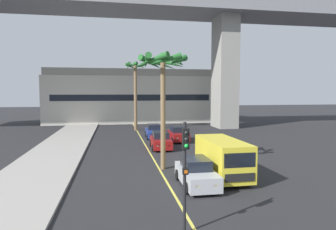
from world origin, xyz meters
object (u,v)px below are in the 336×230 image
(palm_tree_mid_median, at_px, (163,72))
(delivery_van, at_px, (222,157))
(traffic_light_median_near, at_px, (185,162))
(car_queue_third, at_px, (196,173))
(palm_tree_near_median, at_px, (135,79))
(car_queue_second, at_px, (154,132))
(car_queue_front, at_px, (161,141))
(car_queue_fourth, at_px, (178,134))

(palm_tree_mid_median, bearing_deg, delivery_van, -39.33)
(traffic_light_median_near, height_order, palm_tree_mid_median, palm_tree_mid_median)
(car_queue_third, height_order, palm_tree_near_median, palm_tree_near_median)
(car_queue_second, height_order, palm_tree_mid_median, palm_tree_mid_median)
(delivery_van, distance_m, traffic_light_median_near, 8.03)
(delivery_van, bearing_deg, car_queue_third, -147.44)
(car_queue_second, distance_m, palm_tree_near_median, 9.75)
(car_queue_front, distance_m, palm_tree_mid_median, 9.57)
(car_queue_fourth, distance_m, traffic_light_median_near, 21.36)
(car_queue_front, height_order, delivery_van, delivery_van)
(car_queue_fourth, xyz_separation_m, palm_tree_near_median, (-3.85, 9.92, 6.33))
(car_queue_front, bearing_deg, traffic_light_median_near, -95.73)
(car_queue_fourth, bearing_deg, car_queue_second, 130.11)
(palm_tree_near_median, bearing_deg, car_queue_front, -84.36)
(car_queue_third, bearing_deg, palm_tree_near_median, 93.72)
(car_queue_second, height_order, palm_tree_near_median, palm_tree_near_median)
(traffic_light_median_near, relative_size, palm_tree_near_median, 0.45)
(palm_tree_near_median, bearing_deg, car_queue_fourth, -68.82)
(car_queue_front, distance_m, car_queue_third, 11.43)
(car_queue_third, distance_m, traffic_light_median_near, 6.20)
(car_queue_front, height_order, car_queue_fourth, same)
(car_queue_third, distance_m, palm_tree_mid_median, 7.24)
(car_queue_front, bearing_deg, palm_tree_mid_median, -97.54)
(car_queue_second, xyz_separation_m, palm_tree_mid_median, (-1.20, -14.04, 5.92))
(car_queue_front, xyz_separation_m, traffic_light_median_near, (-1.70, -16.95, 1.99))
(car_queue_fourth, bearing_deg, car_queue_third, -98.18)
(car_queue_second, height_order, car_queue_fourth, same)
(car_queue_fourth, bearing_deg, traffic_light_median_near, -101.34)
(car_queue_second, bearing_deg, traffic_light_median_near, -94.66)
(car_queue_third, distance_m, palm_tree_near_median, 26.09)
(traffic_light_median_near, bearing_deg, car_queue_third, 70.30)
(delivery_van, bearing_deg, car_queue_second, 97.07)
(car_queue_second, bearing_deg, palm_tree_mid_median, -94.90)
(car_queue_third, xyz_separation_m, car_queue_fourth, (2.20, 15.33, 0.00))
(car_queue_front, distance_m, traffic_light_median_near, 17.15)
(car_queue_third, relative_size, delivery_van, 0.78)
(traffic_light_median_near, relative_size, palm_tree_mid_median, 0.53)
(car_queue_third, height_order, palm_tree_mid_median, palm_tree_mid_median)
(delivery_van, bearing_deg, car_queue_fourth, 89.24)
(car_queue_fourth, bearing_deg, palm_tree_mid_median, -106.98)
(delivery_van, height_order, palm_tree_mid_median, palm_tree_mid_median)
(car_queue_second, bearing_deg, car_queue_front, -91.90)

